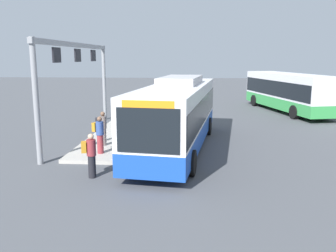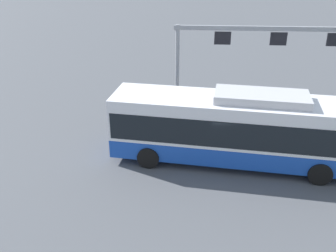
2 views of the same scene
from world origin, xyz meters
name	(u,v)px [view 1 (image 1 of 2)]	position (x,y,z in m)	size (l,w,h in m)	color
ground_plane	(177,149)	(0.00, 0.00, 0.00)	(120.00, 120.00, 0.00)	#4C4F54
platform_curb	(117,136)	(-2.11, -3.46, 0.08)	(10.00, 2.80, 0.16)	#B2ADA3
bus_main	(178,112)	(-0.01, 0.00, 1.81)	(11.58, 3.89, 3.46)	#1947AD
bus_background_left	(288,90)	(-12.65, 8.34, 1.78)	(11.40, 5.11, 3.10)	green
person_boarding	(91,154)	(4.51, -2.98, 0.89)	(0.43, 0.58, 1.67)	black
person_waiting_near	(99,134)	(1.69, -3.40, 1.05)	(0.51, 0.60, 1.67)	maroon
person_waiting_mid	(102,128)	(0.26, -3.64, 1.05)	(0.48, 0.60, 1.67)	slate
platform_sign_gantry	(78,67)	(-2.51, -5.61, 3.85)	(11.38, 0.24, 5.20)	gray
trash_bin	(133,116)	(-5.83, -3.21, 0.61)	(0.52, 0.52, 0.90)	#2D5133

